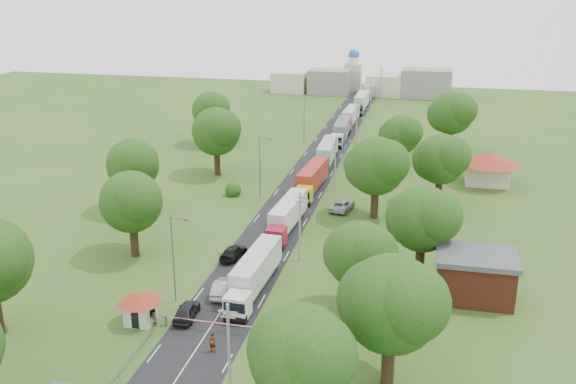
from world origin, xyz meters
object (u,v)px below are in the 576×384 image
(truck_0, at_px, (254,274))
(car_lane_mid, at_px, (223,288))
(boom_barrier, at_px, (195,321))
(guard_booth, at_px, (140,304))
(pedestrian_near, at_px, (213,343))
(car_lane_front, at_px, (187,311))
(info_sign, at_px, (345,151))

(truck_0, distance_m, car_lane_mid, 3.81)
(boom_barrier, bearing_deg, guard_booth, -179.99)
(boom_barrier, distance_m, truck_0, 9.90)
(truck_0, xyz_separation_m, pedestrian_near, (-0.50, -12.65, -1.20))
(guard_booth, distance_m, truck_0, 13.11)
(boom_barrier, distance_m, car_lane_front, 2.43)
(car_lane_mid, relative_size, pedestrian_near, 2.67)
(boom_barrier, bearing_deg, car_lane_mid, 87.29)
(info_sign, xyz_separation_m, car_lane_front, (-8.18, -58.18, -2.19))
(guard_booth, relative_size, info_sign, 1.07)
(guard_booth, relative_size, truck_0, 0.30)
(info_sign, bearing_deg, truck_0, -93.39)
(boom_barrier, distance_m, car_lane_mid, 7.56)
(info_sign, height_order, car_lane_mid, info_sign)
(car_lane_front, distance_m, pedestrian_near, 7.07)
(guard_booth, xyz_separation_m, info_sign, (12.40, 60.00, 0.84))
(info_sign, bearing_deg, pedestrian_near, -93.16)
(guard_booth, distance_m, car_lane_mid, 9.86)
(truck_0, bearing_deg, guard_booth, -135.74)
(truck_0, xyz_separation_m, car_lane_mid, (-3.19, -1.60, -1.32))
(guard_booth, relative_size, car_lane_front, 0.92)
(boom_barrier, bearing_deg, truck_0, 68.80)
(info_sign, bearing_deg, car_lane_front, -98.00)
(info_sign, distance_m, truck_0, 50.94)
(boom_barrier, xyz_separation_m, car_lane_mid, (0.36, 7.55, -0.06))
(info_sign, distance_m, car_lane_mid, 52.86)
(car_lane_front, relative_size, car_lane_mid, 0.95)
(pedestrian_near, bearing_deg, truck_0, 91.75)
(car_lane_front, height_order, pedestrian_near, pedestrian_near)
(boom_barrier, xyz_separation_m, info_sign, (6.56, 60.00, 2.11))
(guard_booth, relative_size, pedestrian_near, 2.33)
(guard_booth, bearing_deg, boom_barrier, 0.01)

